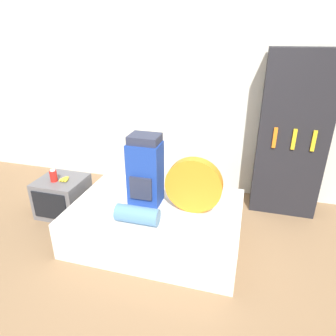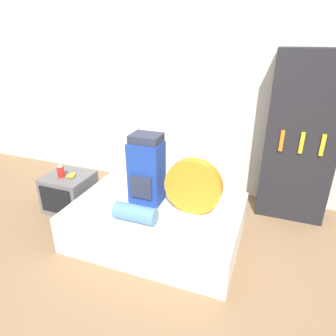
{
  "view_description": "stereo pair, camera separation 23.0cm",
  "coord_description": "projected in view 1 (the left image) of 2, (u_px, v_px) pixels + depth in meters",
  "views": [
    {
      "loc": [
        0.76,
        -2.02,
        2.06
      ],
      "look_at": [
        0.04,
        0.55,
        0.86
      ],
      "focal_mm": 32.0,
      "sensor_mm": 36.0,
      "label": 1
    },
    {
      "loc": [
        0.98,
        -1.95,
        2.06
      ],
      "look_at": [
        0.04,
        0.55,
        0.86
      ],
      "focal_mm": 32.0,
      "sensor_mm": 36.0,
      "label": 2
    }
  ],
  "objects": [
    {
      "name": "backpack",
      "position": [
        145.0,
        171.0,
        3.08
      ],
      "size": [
        0.33,
        0.3,
        0.75
      ],
      "color": "navy",
      "rests_on": "bed"
    },
    {
      "name": "wall_back",
      "position": [
        193.0,
        97.0,
        3.93
      ],
      "size": [
        8.0,
        0.05,
        2.6
      ],
      "color": "silver",
      "rests_on": "ground_plane"
    },
    {
      "name": "bookshelf",
      "position": [
        292.0,
        136.0,
        3.51
      ],
      "size": [
        0.76,
        0.41,
        1.94
      ],
      "color": "black",
      "rests_on": "ground_plane"
    },
    {
      "name": "bed",
      "position": [
        157.0,
        222.0,
        3.23
      ],
      "size": [
        1.75,
        1.22,
        0.41
      ],
      "color": "silver",
      "rests_on": "ground_plane"
    },
    {
      "name": "television",
      "position": [
        63.0,
        196.0,
        3.69
      ],
      "size": [
        0.54,
        0.53,
        0.46
      ],
      "color": "#5B5B60",
      "rests_on": "ground_plane"
    },
    {
      "name": "sleeping_roll",
      "position": [
        137.0,
        215.0,
        2.83
      ],
      "size": [
        0.42,
        0.17,
        0.17
      ],
      "color": "teal",
      "rests_on": "bed"
    },
    {
      "name": "banana_bunch",
      "position": [
        65.0,
        179.0,
        3.56
      ],
      "size": [
        0.12,
        0.14,
        0.04
      ],
      "color": "yellow",
      "rests_on": "television"
    },
    {
      "name": "tent_bag",
      "position": [
        194.0,
        185.0,
        2.95
      ],
      "size": [
        0.57,
        0.11,
        0.57
      ],
      "color": "orange",
      "rests_on": "bed"
    },
    {
      "name": "canister",
      "position": [
        53.0,
        176.0,
        3.53
      ],
      "size": [
        0.08,
        0.08,
        0.15
      ],
      "color": "red",
      "rests_on": "television"
    },
    {
      "name": "ground_plane",
      "position": [
        148.0,
        274.0,
        2.81
      ],
      "size": [
        16.0,
        16.0,
        0.0
      ],
      "primitive_type": "plane",
      "color": "#846647"
    }
  ]
}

